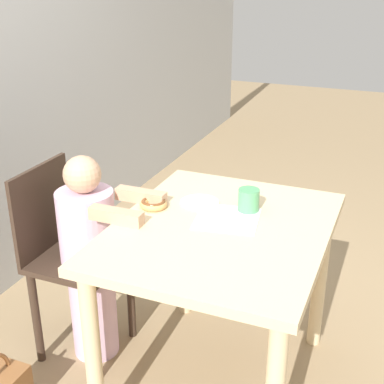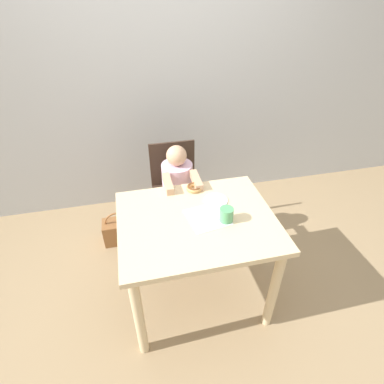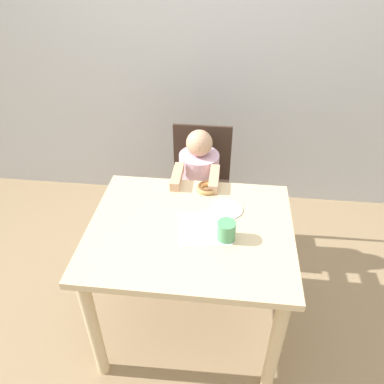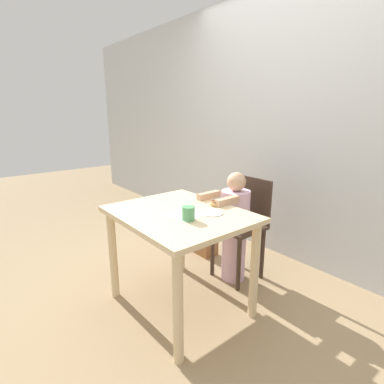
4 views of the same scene
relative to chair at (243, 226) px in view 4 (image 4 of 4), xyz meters
name	(u,v)px [view 4 (image 4 of 4)]	position (x,y,z in m)	size (l,w,h in m)	color
ground_plane	(180,305)	(0.01, -0.68, -0.46)	(12.00, 12.00, 0.00)	#997F5B
wall_back	(295,128)	(0.01, 0.63, 0.79)	(8.00, 0.05, 2.50)	silver
dining_table	(180,228)	(0.01, -0.68, 0.15)	(0.95, 0.77, 0.73)	beige
chair	(243,226)	(0.00, 0.00, 0.00)	(0.37, 0.36, 0.86)	#38281E
child_figure	(234,228)	(0.00, -0.10, 0.01)	(0.25, 0.43, 0.93)	silver
donut	(217,203)	(0.07, -0.37, 0.29)	(0.11, 0.11, 0.03)	tan
napkin	(185,214)	(0.08, -0.68, 0.27)	(0.27, 0.27, 0.00)	white
handbag	(204,242)	(-0.52, 0.02, -0.35)	(0.26, 0.16, 0.31)	brown
cup	(188,213)	(0.18, -0.73, 0.32)	(0.08, 0.08, 0.09)	#519E66
plate	(212,213)	(0.18, -0.53, 0.28)	(0.16, 0.16, 0.01)	silver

